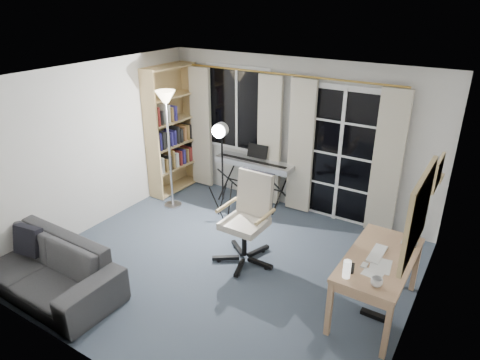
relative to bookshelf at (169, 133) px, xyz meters
name	(u,v)px	position (x,y,z in m)	size (l,w,h in m)	color
floor	(225,265)	(2.13, -1.47, -1.04)	(4.50, 4.00, 0.02)	#333C4B
window	(238,109)	(1.08, 0.50, 0.47)	(1.20, 0.08, 1.40)	white
french_door	(340,156)	(2.88, 0.50, -0.01)	(1.32, 0.09, 2.11)	white
curtains	(284,143)	(1.99, 0.41, 0.06)	(3.60, 0.07, 2.13)	gold
bookshelf	(169,133)	(0.00, 0.00, 0.00)	(0.39, 1.03, 2.18)	tan
torchiere_lamp	(167,115)	(0.46, -0.55, 0.51)	(0.35, 0.35, 1.92)	#B2B2B7
keyboard_piano	(254,164)	(1.57, 0.22, -0.32)	(1.31, 0.65, 0.95)	black
studio_light	(221,142)	(1.45, -0.55, 0.26)	(0.33, 0.33, 1.61)	black
office_chair	(250,210)	(2.30, -1.13, -0.34)	(0.79, 0.82, 1.18)	black
desk	(379,264)	(4.01, -1.33, -0.42)	(0.67, 1.31, 0.70)	#AA7C57
monitor	(413,223)	(4.21, -0.88, -0.07)	(0.17, 0.50, 0.44)	silver
desk_clutter	(366,278)	(3.95, -1.55, -0.49)	(0.42, 0.79, 0.88)	white
mug	(377,281)	(4.11, -1.83, -0.28)	(0.11, 0.09, 0.11)	silver
wall_mirror	(418,213)	(4.35, -1.82, 0.52)	(0.04, 0.94, 0.74)	tan
framed_print	(438,173)	(4.36, -0.92, 0.57)	(0.03, 0.42, 0.32)	tan
wall_shelf	(436,173)	(4.29, -0.42, 0.37)	(0.16, 0.30, 0.18)	tan
sofa	(37,257)	(0.52, -3.02, -0.62)	(2.15, 0.65, 0.84)	#2C2C2F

